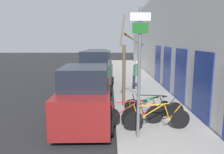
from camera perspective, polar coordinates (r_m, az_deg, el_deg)
The scene contains 13 objects.
ground_plane at distance 13.66m, azimuth -3.85°, elevation -3.60°, with size 80.00×80.00×0.00m, color black.
sidewalk_curb at distance 16.46m, azimuth 5.79°, elevation -1.06°, with size 3.20×32.00×0.15m.
building_facade at distance 16.37m, azimuth 12.19°, elevation 9.79°, with size 0.23×32.00×6.50m.
signpost at distance 6.48m, azimuth 7.10°, elevation 2.00°, with size 0.58×0.12×3.90m.
bicycle_0 at distance 7.58m, azimuth 11.72°, elevation -10.59°, with size 2.26×0.44×0.92m.
bicycle_1 at distance 7.85m, azimuth 5.51°, elevation -9.70°, with size 2.23×0.52×0.92m.
bicycle_2 at distance 8.30m, azimuth 9.23°, elevation -8.74°, with size 2.01×1.24×0.90m.
bicycle_3 at distance 8.76m, azimuth 10.69°, elevation -7.77°, with size 2.22×0.73×0.90m.
parked_car_0 at distance 8.36m, azimuth -6.96°, elevation -5.20°, with size 2.10×4.27×2.18m.
parked_car_1 at distance 13.50m, azimuth -4.13°, elevation 1.02°, with size 2.22×4.50×2.48m.
parked_car_2 at distance 18.79m, azimuth -3.71°, elevation 3.30°, with size 2.16×4.82×2.32m.
pedestrian_near at distance 13.33m, azimuth 6.43°, elevation 1.04°, with size 0.45×0.38×1.72m.
street_tree at distance 9.78m, azimuth 3.34°, elevation 2.13°, with size 1.14×1.22×4.07m.
Camera 1 is at (0.80, -2.07, 3.15)m, focal length 35.00 mm.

